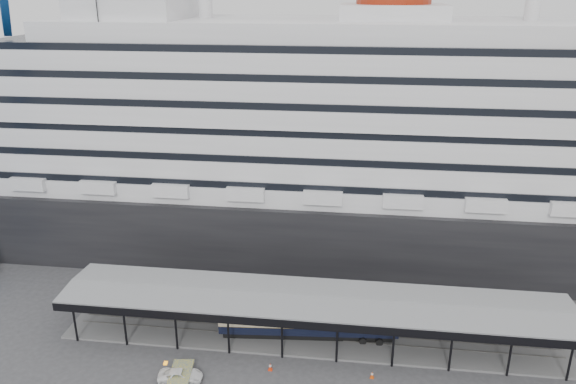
{
  "coord_description": "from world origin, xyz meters",
  "views": [
    {
      "loc": [
        4.18,
        -48.59,
        37.4
      ],
      "look_at": [
        -3.18,
        8.0,
        16.21
      ],
      "focal_mm": 35.0,
      "sensor_mm": 36.0,
      "label": 1
    }
  ],
  "objects": [
    {
      "name": "ground",
      "position": [
        0.0,
        0.0,
        0.0
      ],
      "size": [
        200.0,
        200.0,
        0.0
      ],
      "primitive_type": "plane",
      "color": "#3A3A3D",
      "rests_on": "ground"
    },
    {
      "name": "cruise_ship",
      "position": [
        0.05,
        32.0,
        18.35
      ],
      "size": [
        130.0,
        30.0,
        43.9
      ],
      "color": "black",
      "rests_on": "ground"
    },
    {
      "name": "platform_canopy",
      "position": [
        0.0,
        5.0,
        2.36
      ],
      "size": [
        56.0,
        9.18,
        5.3
      ],
      "color": "slate",
      "rests_on": "ground"
    },
    {
      "name": "port_truck",
      "position": [
        -12.46,
        -4.18,
        0.61
      ],
      "size": [
        4.64,
        2.56,
        1.23
      ],
      "primitive_type": "imported",
      "rotation": [
        0.0,
        0.0,
        1.69
      ],
      "color": "white",
      "rests_on": "ground"
    },
    {
      "name": "pullman_carriage",
      "position": [
        -0.5,
        5.0,
        2.39
      ],
      "size": [
        20.01,
        4.19,
        19.51
      ],
      "rotation": [
        0.0,
        0.0,
        0.08
      ],
      "color": "black",
      "rests_on": "ground"
    },
    {
      "name": "traffic_cone_left",
      "position": [
        -3.81,
        -1.35,
        0.42
      ],
      "size": [
        0.44,
        0.44,
        0.85
      ],
      "rotation": [
        0.0,
        0.0,
        -0.02
      ],
      "color": "red",
      "rests_on": "ground"
    },
    {
      "name": "traffic_cone_right",
      "position": [
        6.59,
        -1.23,
        0.38
      ],
      "size": [
        0.46,
        0.46,
        0.76
      ],
      "rotation": [
        0.0,
        0.0,
        -0.21
      ],
      "color": "#E14B0C",
      "rests_on": "ground"
    }
  ]
}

